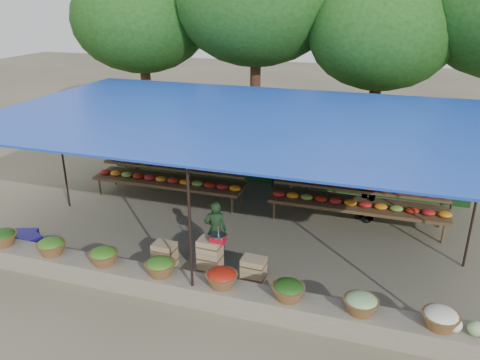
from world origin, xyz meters
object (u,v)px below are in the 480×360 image
(weighing_scale, at_px, (219,237))
(vendor_seated, at_px, (216,230))
(crate_counter, at_px, (209,260))
(blue_crate_front, at_px, (25,238))
(blue_crate_back, at_px, (29,242))

(weighing_scale, height_order, vendor_seated, vendor_seated)
(crate_counter, bearing_deg, blue_crate_front, -178.03)
(weighing_scale, xyz_separation_m, vendor_seated, (-0.31, 0.63, -0.20))
(vendor_seated, distance_m, blue_crate_front, 4.37)
(blue_crate_front, bearing_deg, crate_counter, -18.83)
(blue_crate_back, bearing_deg, crate_counter, 27.36)
(blue_crate_front, relative_size, blue_crate_back, 0.92)
(crate_counter, distance_m, blue_crate_front, 4.36)
(crate_counter, bearing_deg, vendor_seated, 98.08)
(weighing_scale, bearing_deg, crate_counter, 180.00)
(crate_counter, relative_size, vendor_seated, 1.83)
(weighing_scale, distance_m, blue_crate_front, 4.63)
(vendor_seated, bearing_deg, weighing_scale, 99.59)
(vendor_seated, xyz_separation_m, blue_crate_back, (-4.03, -0.94, -0.48))
(weighing_scale, height_order, blue_crate_back, weighing_scale)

